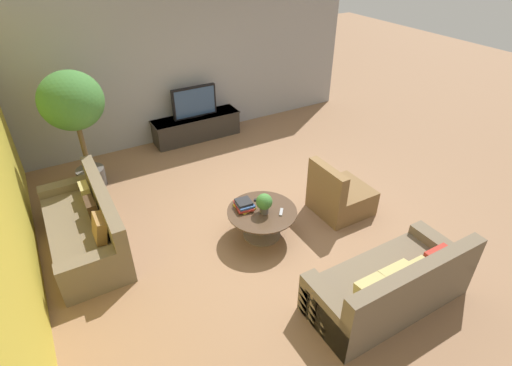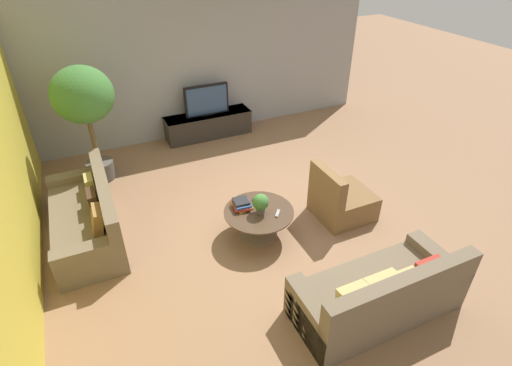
% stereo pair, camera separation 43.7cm
% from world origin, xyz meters
% --- Properties ---
extents(ground_plane, '(24.00, 24.00, 0.00)m').
position_xyz_m(ground_plane, '(0.00, 0.00, 0.00)').
color(ground_plane, '#8C6647').
extents(back_wall_stone, '(7.40, 0.12, 3.00)m').
position_xyz_m(back_wall_stone, '(0.00, 3.26, 1.50)').
color(back_wall_stone, '#939399').
rests_on(back_wall_stone, ground).
extents(media_console, '(1.78, 0.50, 0.49)m').
position_xyz_m(media_console, '(0.03, 2.94, 0.25)').
color(media_console, '#2D2823').
rests_on(media_console, ground).
extents(television, '(0.90, 0.13, 0.61)m').
position_xyz_m(television, '(0.03, 2.94, 0.79)').
color(television, black).
rests_on(television, media_console).
extents(coffee_table, '(0.97, 0.97, 0.42)m').
position_xyz_m(coffee_table, '(-0.36, -0.37, 0.30)').
color(coffee_table, '#756656').
rests_on(coffee_table, ground).
extents(couch_by_wall, '(0.84, 2.02, 0.84)m').
position_xyz_m(couch_by_wall, '(-2.54, 0.64, 0.28)').
color(couch_by_wall, brown).
rests_on(couch_by_wall, ground).
extents(couch_near_entry, '(1.91, 0.84, 0.84)m').
position_xyz_m(couch_near_entry, '(0.29, -2.17, 0.29)').
color(couch_near_entry, brown).
rests_on(couch_near_entry, ground).
extents(armchair_wicker, '(0.80, 0.76, 0.86)m').
position_xyz_m(armchair_wicker, '(0.95, -0.47, 0.27)').
color(armchair_wicker, brown).
rests_on(armchair_wicker, ground).
extents(potted_palm_tall, '(0.96, 0.96, 1.98)m').
position_xyz_m(potted_palm_tall, '(-2.21, 2.16, 1.42)').
color(potted_palm_tall, '#514C47').
rests_on(potted_palm_tall, ground).
extents(potted_plant_tabletop, '(0.23, 0.23, 0.29)m').
position_xyz_m(potted_plant_tabletop, '(-0.36, -0.41, 0.59)').
color(potted_plant_tabletop, '#514C47').
rests_on(potted_plant_tabletop, coffee_table).
extents(book_stack, '(0.28, 0.33, 0.12)m').
position_xyz_m(book_stack, '(-0.54, -0.19, 0.48)').
color(book_stack, gold).
rests_on(book_stack, coffee_table).
extents(remote_black, '(0.16, 0.11, 0.02)m').
position_xyz_m(remote_black, '(-0.27, -0.14, 0.43)').
color(remote_black, black).
rests_on(remote_black, coffee_table).
extents(remote_silver, '(0.13, 0.15, 0.02)m').
position_xyz_m(remote_silver, '(-0.16, -0.54, 0.43)').
color(remote_silver, gray).
rests_on(remote_silver, coffee_table).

